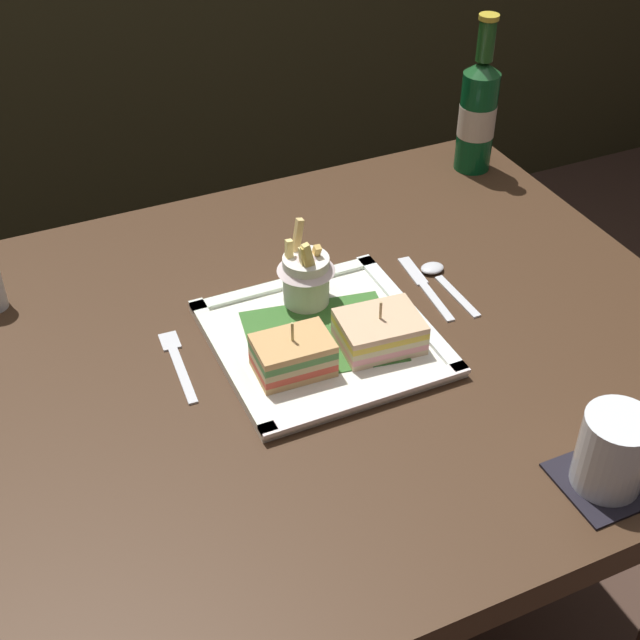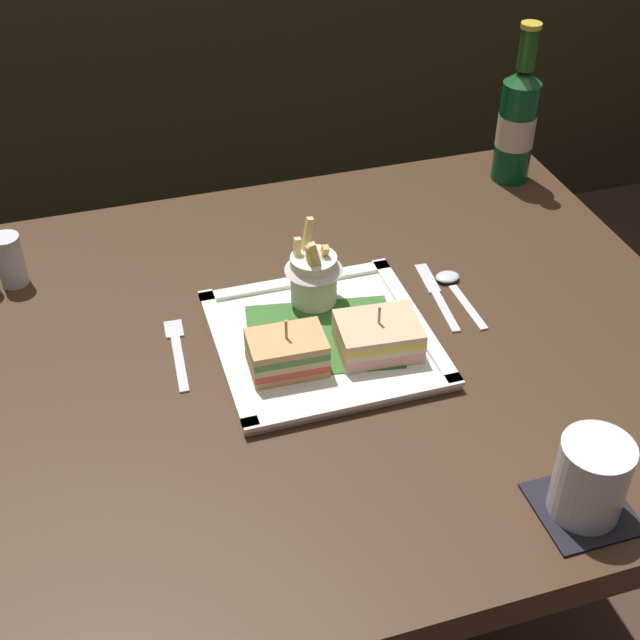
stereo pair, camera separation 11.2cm
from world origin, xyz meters
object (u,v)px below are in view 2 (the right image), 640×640
Objects in this scene: knife at (436,293)px; pepper_shaker at (11,263)px; square_plate at (323,340)px; fork at (177,350)px; fries_cup at (313,270)px; water_glass at (589,482)px; dining_table at (317,432)px; spoon at (453,285)px; sandwich_half_left at (287,353)px; sandwich_half_right at (378,336)px; beer_bottle at (517,122)px.

pepper_shaker is at bearing 160.23° from knife.
square_plate reaches higher than fork.
fork is at bearing -168.97° from fries_cup.
water_glass reaches higher than knife.
knife is (0.19, 0.05, 0.17)m from dining_table.
dining_table is 7.73× the size of spoon.
sandwich_half_left is 1.25× the size of pepper_shaker.
square_plate reaches higher than spoon.
spoon is (0.40, 0.02, 0.00)m from fork.
fork is (-0.25, 0.08, -0.03)m from sandwich_half_right.
dining_table is 6.49× the size of knife.
sandwich_half_right is (0.06, -0.04, 0.02)m from square_plate.
square_plate is 1.72× the size of knife.
spoon is at bearing 34.79° from sandwich_half_right.
water_glass is at bearing -68.24° from fries_cup.
knife is 2.06× the size of pepper_shaker.
fork is at bearing -155.17° from beer_bottle.
sandwich_half_right reaches higher than spoon.
sandwich_half_left is 0.62m from beer_bottle.
spoon reaches higher than fork.
beer_bottle is 0.36m from spoon.
dining_table is 3.91× the size of beer_bottle.
beer_bottle is 0.72m from water_glass.
sandwich_half_left is at bearing 128.59° from water_glass.
square_plate is at bearing -162.92° from spoon.
sandwich_half_left reaches higher than fork.
square_plate is (0.01, -0.00, 0.17)m from dining_table.
pepper_shaker is (-0.37, 0.26, 0.20)m from dining_table.
sandwich_half_right is (0.12, -0.00, -0.00)m from sandwich_half_left.
square_plate is 3.55× the size of pepper_shaker.
pepper_shaker is (-0.57, 0.20, 0.03)m from knife.
pepper_shaker is (-0.82, -0.07, -0.07)m from beer_bottle.
spoon is at bearing 15.52° from dining_table.
water_glass is 0.40m from knife.
water_glass is 0.65× the size of fork.
water_glass reaches higher than sandwich_half_right.
spoon is 0.63m from pepper_shaker.
beer_bottle is at bearing 50.10° from spoon.
knife is (0.00, 0.40, -0.04)m from water_glass.
square_plate is 1.91× the size of fork.
sandwich_half_left reaches higher than spoon.
sandwich_half_right reaches higher than fork.
water_glass is (0.19, -0.35, 0.21)m from dining_table.
fries_cup is (0.02, 0.08, 0.23)m from dining_table.
sandwich_half_left reaches higher than dining_table.
water_glass reaches higher than spoon.
dining_table is at bearing 146.45° from sandwich_half_right.
water_glass is 0.58× the size of knife.
fries_cup is at bearing 175.39° from spoon.
beer_bottle reaches higher than sandwich_half_left.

